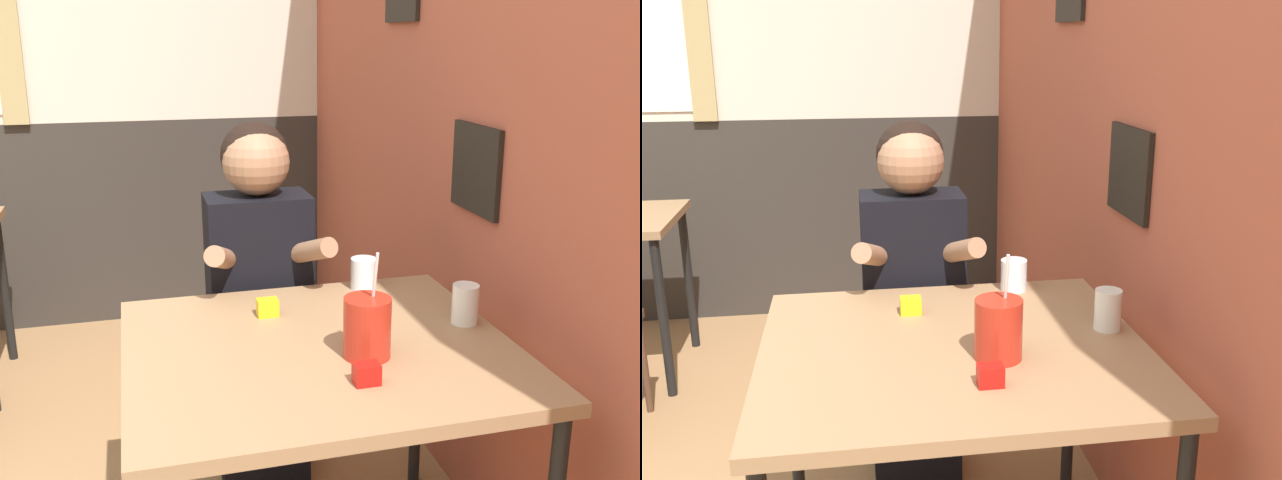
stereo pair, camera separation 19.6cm
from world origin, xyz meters
The scene contains 9 objects.
brick_wall_right centered at (1.49, 1.29, 1.35)m, with size 0.08×4.59×2.70m.
back_wall centered at (-0.01, 2.62, 1.36)m, with size 5.93×0.09×2.70m.
main_table centered at (0.88, 0.36, 0.69)m, with size 1.00×0.90×0.76m.
person_seated centered at (0.83, 0.95, 0.68)m, with size 0.42×0.41×1.27m.
cocktail_pitcher centered at (0.97, 0.26, 0.84)m, with size 0.12×0.12×0.27m.
glass_near_pitcher centered at (1.12, 0.74, 0.81)m, with size 0.08×0.08×0.10m.
glass_center centered at (1.31, 0.39, 0.82)m, with size 0.07×0.07×0.11m.
condiment_ketchup centered at (0.93, 0.12, 0.78)m, with size 0.06×0.04×0.05m.
condiment_mustard centered at (0.79, 0.59, 0.78)m, with size 0.06×0.04×0.05m.
Camera 1 is at (0.44, -1.29, 1.54)m, focal length 40.00 mm.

